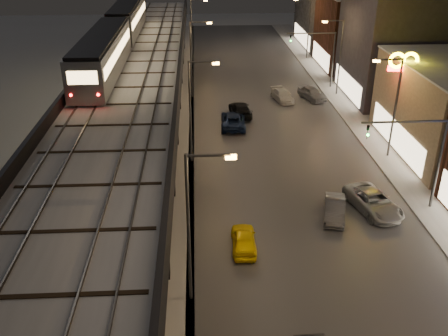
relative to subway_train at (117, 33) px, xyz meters
name	(u,v)px	position (x,y,z in m)	size (l,w,h in m)	color
road_surface	(277,141)	(16.00, -10.77, -8.37)	(17.00, 120.00, 0.06)	#46474D
sidewalk_right	(378,139)	(26.00, -10.77, -8.33)	(4.00, 120.00, 0.14)	#9FA1A8
under_viaduct_pavement	(136,144)	(2.50, -10.77, -8.37)	(11.00, 120.00, 0.06)	#9FA1A8
elevated_viaduct	(127,99)	(2.50, -13.93, -2.79)	(9.00, 100.00, 6.30)	black
viaduct_trackbed	(127,90)	(2.49, -13.80, -2.02)	(8.40, 100.00, 0.32)	#B2B7C1
viaduct_parapet_streetside	(178,83)	(6.85, -13.77, -1.55)	(0.30, 100.00, 1.10)	black
viaduct_parapet_far	(74,85)	(-1.85, -13.77, -1.55)	(0.30, 100.00, 1.10)	black
building_d	(404,38)	(32.49, 2.23, -1.33)	(12.20, 13.20, 14.16)	#302E3A
building_e	(365,31)	(32.49, 16.23, -3.33)	(12.20, 12.20, 10.16)	#48221A
building_f	(339,12)	(32.49, 30.23, -2.83)	(12.20, 16.20, 11.16)	#2E2E32
streetlight_left_1	(193,220)	(8.07, -32.77, -3.17)	(2.57, 0.28, 9.00)	#38383A
streetlight_left_2	(193,105)	(8.07, -14.77, -3.17)	(2.57, 0.28, 9.00)	#38383A
streetlight_right_2	(393,102)	(25.23, -14.77, -3.17)	(2.56, 0.28, 9.00)	#38383A
streetlight_left_3	(193,54)	(8.07, 3.23, -3.17)	(2.57, 0.28, 9.00)	#38383A
streetlight_right_3	(338,52)	(25.23, 3.23, -3.17)	(2.56, 0.28, 9.00)	#38383A
streetlight_left_4	(193,25)	(8.07, 21.23, -3.17)	(2.57, 0.28, 9.00)	#38383A
streetlight_right_4	(307,24)	(25.23, 21.23, -3.17)	(2.56, 0.28, 9.00)	#38383A
traffic_light_rig_a	(425,153)	(24.34, -23.77, -3.91)	(6.10, 0.34, 7.00)	#38383A
traffic_light_rig_b	(324,53)	(24.34, 6.23, -3.91)	(6.10, 0.34, 7.00)	#38383A
subway_train	(117,33)	(0.00, 0.00, 0.00)	(3.01, 37.02, 3.59)	gray
car_taxi	(244,240)	(11.20, -28.15, -7.75)	(1.56, 3.87, 1.32)	#FFD704
car_mid_silver	(233,120)	(12.07, -6.77, -7.67)	(2.45, 5.32, 1.48)	#132042
car_mid_dark	(240,110)	(13.07, -3.58, -7.68)	(2.04, 5.03, 1.46)	black
car_onc_silver	(334,210)	(18.01, -24.75, -7.74)	(1.41, 4.04, 1.33)	#383B42
car_onc_dark	(373,202)	(21.06, -24.01, -7.66)	(2.46, 5.34, 1.48)	#9CA0A7
car_onc_white	(282,96)	(18.47, 1.26, -7.78)	(1.75, 4.31, 1.25)	silver
car_onc_red	(312,94)	(22.06, 1.54, -7.65)	(1.79, 4.44, 1.51)	gray
sign_mcdonalds	(402,73)	(26.50, -12.64, -1.25)	(2.67, 0.45, 8.98)	#38383A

